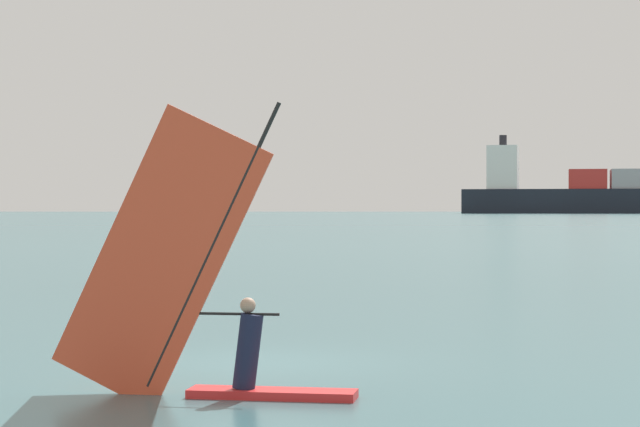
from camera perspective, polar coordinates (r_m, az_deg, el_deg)
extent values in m
plane|color=#386066|center=(20.31, -2.96, -7.25)|extent=(4000.00, 4000.00, 0.00)
cube|color=red|center=(16.62, -2.33, -8.72)|extent=(2.40, 1.40, 0.12)
cylinder|color=black|center=(16.62, -5.21, -1.57)|extent=(1.85, 0.78, 4.04)
cube|color=#E54C2D|center=(16.83, -7.72, -2.16)|extent=(3.05, 1.25, 4.38)
cylinder|color=black|center=(16.65, -4.84, -4.86)|extent=(1.58, 0.66, 0.04)
cylinder|color=#191E38|center=(16.62, -3.52, -6.69)|extent=(0.53, 0.46, 1.08)
sphere|color=tan|center=(16.55, -3.52, -4.47)|extent=(0.22, 0.22, 0.22)
cube|color=black|center=(643.31, 14.84, 0.58)|extent=(176.69, 87.15, 12.95)
cube|color=silver|center=(643.52, 8.87, 2.20)|extent=(24.29, 31.50, 23.40)
cylinder|color=black|center=(644.19, 8.87, 3.51)|extent=(4.00, 4.00, 6.00)
cube|color=red|center=(642.66, 12.84, 1.62)|extent=(27.73, 32.76, 10.40)
cube|color=#99999E|center=(643.46, 14.79, 1.62)|extent=(27.73, 32.76, 10.40)
cylinder|color=red|center=(41.41, -9.26, -2.30)|extent=(1.08, 1.08, 1.63)
cone|color=black|center=(41.37, -9.26, -0.83)|extent=(0.76, 0.76, 0.50)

